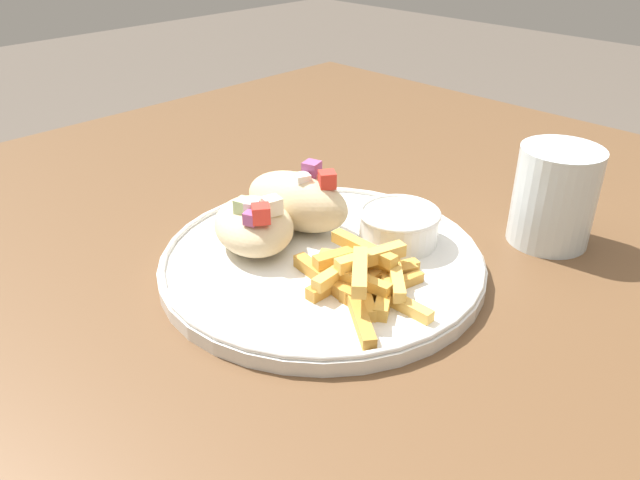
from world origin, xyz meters
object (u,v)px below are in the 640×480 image
at_px(pita_sandwich_far, 298,201).
at_px(water_glass, 554,200).
at_px(fries_pile, 364,277).
at_px(plate, 320,262).
at_px(sauce_ramekin, 400,225).
at_px(pita_sandwich_near, 254,225).

relative_size(pita_sandwich_far, water_glass, 1.24).
bearing_deg(fries_pile, plate, 171.04).
bearing_deg(pita_sandwich_far, sauce_ramekin, 16.50).
bearing_deg(sauce_ramekin, fries_pile, -70.64).
distance_m(pita_sandwich_near, pita_sandwich_far, 0.06).
bearing_deg(pita_sandwich_near, pita_sandwich_far, 115.56).
distance_m(pita_sandwich_far, sauce_ramekin, 0.11).
bearing_deg(fries_pile, pita_sandwich_near, -171.64).
relative_size(fries_pile, water_glass, 1.46).
relative_size(plate, fries_pile, 2.10).
relative_size(pita_sandwich_near, sauce_ramekin, 1.54).
xyz_separation_m(plate, water_glass, (0.13, 0.21, 0.04)).
distance_m(plate, pita_sandwich_near, 0.08).
height_order(pita_sandwich_near, fries_pile, pita_sandwich_near).
relative_size(plate, pita_sandwich_far, 2.46).
distance_m(pita_sandwich_near, sauce_ramekin, 0.15).
bearing_deg(pita_sandwich_near, fries_pile, 35.24).
distance_m(pita_sandwich_far, water_glass, 0.27).
relative_size(plate, sauce_ramekin, 3.82).
bearing_deg(pita_sandwich_near, plate, 51.78).
xyz_separation_m(fries_pile, sauce_ramekin, (-0.03, 0.09, 0.01)).
distance_m(plate, fries_pile, 0.07).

